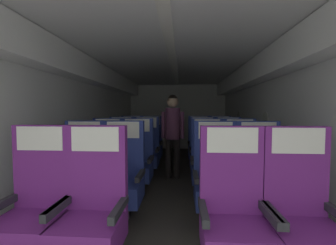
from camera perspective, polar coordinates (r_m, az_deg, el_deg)
The scene contains 23 objects.
ground at distance 4.09m, azimuth 1.29°, elevation -15.40°, with size 3.45×7.57×0.02m, color #3D3833.
fuselage_shell at distance 4.16m, azimuth 1.47°, elevation 7.09°, with size 3.33×7.22×2.21m.
seat_a_left_window at distance 2.21m, azimuth -31.06°, elevation -18.65°, with size 0.52×0.47×1.16m.
seat_a_left_aisle at distance 1.98m, azimuth -18.97°, elevation -20.94°, with size 0.52×0.47×1.16m.
seat_a_right_aisle at distance 2.06m, azimuth 31.20°, elevation -20.32°, with size 0.52×0.47×1.16m.
seat_a_right_window at distance 1.89m, azimuth 16.57°, elevation -22.09°, with size 0.52×0.47×1.16m.
seat_b_left_window at distance 2.92m, azimuth -21.27°, elevation -13.10°, with size 0.52×0.47×1.16m.
seat_b_left_aisle at distance 2.76m, azimuth -11.83°, elevation -13.86°, with size 0.52×0.47×1.16m.
seat_b_right_aisle at distance 2.79m, azimuth 22.65°, elevation -13.84°, with size 0.52×0.47×1.16m.
seat_b_right_window at distance 2.69m, azimuth 12.24°, elevation -14.33°, with size 0.52×0.47×1.16m.
seat_c_left_window at distance 3.69m, azimuth -15.61°, elevation -9.60°, with size 0.52×0.47×1.16m.
seat_c_left_aisle at distance 3.56m, azimuth -8.14°, elevation -9.98°, with size 0.52×0.47×1.16m.
seat_c_right_aisle at distance 3.58m, azimuth 18.23°, elevation -10.03°, with size 0.52×0.47×1.16m.
seat_c_right_window at distance 3.49m, azimuth 10.14°, elevation -10.24°, with size 0.52×0.47×1.16m.
seat_d_left_window at distance 4.48m, azimuth -12.11°, elevation -7.31°, with size 0.52×0.47×1.16m.
seat_d_left_aisle at distance 4.37m, azimuth -5.70°, elevation -7.51°, with size 0.52×0.47×1.16m.
seat_d_right_aisle at distance 4.40m, azimuth 15.33°, elevation -7.54°, with size 0.52×0.47×1.16m.
seat_d_right_window at distance 4.32m, azimuth 8.97°, elevation -7.65°, with size 0.52×0.47×1.16m.
seat_e_left_window at distance 5.30m, azimuth -9.52°, elevation -5.67°, with size 0.52×0.47×1.16m.
seat_e_left_aisle at distance 5.20m, azimuth -4.30°, elevation -5.80°, with size 0.52×0.47×1.16m.
seat_e_right_aisle at distance 5.23m, azimuth 13.35°, elevation -5.83°, with size 0.52×0.47×1.16m.
seat_e_right_window at distance 5.16m, azimuth 8.01°, elevation -5.90°, with size 0.52×0.47×1.16m.
flight_attendant at distance 4.19m, azimuth 1.23°, elevation -1.18°, with size 0.43×0.28×1.59m.
Camera 1 is at (0.15, -0.30, 1.29)m, focal length 23.66 mm.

